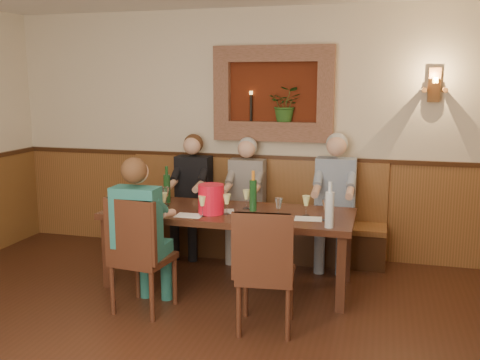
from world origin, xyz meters
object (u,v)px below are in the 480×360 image
object	(u,v)px
person_bench_right	(334,212)
wine_bottle_green_a	(253,194)
water_bottle	(330,209)
chair_near_right	(266,295)
person_chair_front	(142,248)
chair_near_left	(143,277)
dining_table	(229,218)
spittoon_bucket	(211,199)
wine_bottle_green_b	(167,188)
person_bench_mid	(245,209)
person_bench_left	(191,205)
bench	(252,228)

from	to	relation	value
person_bench_right	wine_bottle_green_a	world-z (taller)	person_bench_right
person_bench_right	water_bottle	distance (m)	1.23
chair_near_right	person_chair_front	world-z (taller)	person_chair_front
chair_near_left	person_bench_right	bearing A→B (deg)	54.23
chair_near_left	wine_bottle_green_a	bearing A→B (deg)	54.11
dining_table	person_chair_front	xyz separation A→B (m)	(-0.56, -0.78, -0.11)
chair_near_left	chair_near_right	world-z (taller)	chair_near_left
person_chair_front	chair_near_right	bearing A→B (deg)	-4.51
dining_table	spittoon_bucket	bearing A→B (deg)	-133.86
chair_near_left	water_bottle	bearing A→B (deg)	22.37
person_bench_right	wine_bottle_green_b	bearing A→B (deg)	-158.45
person_bench_mid	person_bench_right	bearing A→B (deg)	-0.14
dining_table	wine_bottle_green_b	world-z (taller)	wine_bottle_green_b
dining_table	chair_near_left	size ratio (longest dim) A/B	2.32
person_bench_right	person_bench_left	bearing A→B (deg)	179.94
person_bench_left	person_bench_right	world-z (taller)	person_bench_right
person_chair_front	water_bottle	distance (m)	1.65
person_bench_mid	wine_bottle_green_b	size ratio (longest dim) A/B	3.60
wine_bottle_green_b	water_bottle	distance (m)	1.80
chair_near_left	wine_bottle_green_b	size ratio (longest dim) A/B	2.71
wine_bottle_green_b	water_bottle	world-z (taller)	water_bottle
person_bench_left	person_bench_mid	bearing A→B (deg)	0.06
person_chair_front	dining_table	bearing A→B (deg)	54.51
chair_near_left	person_bench_left	size ratio (longest dim) A/B	0.74
dining_table	spittoon_bucket	size ratio (longest dim) A/B	8.60
dining_table	bench	distance (m)	1.01
wine_bottle_green_a	dining_table	bearing A→B (deg)	-164.46
person_bench_mid	spittoon_bucket	size ratio (longest dim) A/B	4.92
bench	spittoon_bucket	distance (m)	1.23
bench	spittoon_bucket	size ratio (longest dim) A/B	10.75
bench	person_bench_mid	distance (m)	0.26
spittoon_bucket	wine_bottle_green_b	world-z (taller)	wine_bottle_green_b
bench	wine_bottle_green_a	world-z (taller)	wine_bottle_green_a
spittoon_bucket	water_bottle	world-z (taller)	water_bottle
chair_near_right	water_bottle	xyz separation A→B (m)	(0.44, 0.51, 0.62)
chair_near_left	person_bench_left	bearing A→B (deg)	101.85
person_bench_mid	wine_bottle_green_b	xyz separation A→B (m)	(-0.67, -0.66, 0.34)
wine_bottle_green_b	person_bench_right	bearing A→B (deg)	21.55
dining_table	wine_bottle_green_b	xyz separation A→B (m)	(-0.72, 0.18, 0.23)
wine_bottle_green_a	water_bottle	xyz separation A→B (m)	(0.77, -0.42, 0.00)
chair_near_left	person_bench_right	size ratio (longest dim) A/B	0.72
bench	spittoon_bucket	bearing A→B (deg)	-97.01
bench	water_bottle	size ratio (longest dim) A/B	7.51
person_bench_right	chair_near_right	bearing A→B (deg)	-102.55
bench	chair_near_left	bearing A→B (deg)	-107.93
bench	chair_near_left	world-z (taller)	bench
dining_table	wine_bottle_green_a	world-z (taller)	wine_bottle_green_a
dining_table	person_bench_right	xyz separation A→B (m)	(0.94, 0.84, -0.08)
bench	wine_bottle_green_b	distance (m)	1.20
person_bench_mid	wine_bottle_green_a	xyz separation A→B (m)	(0.28, -0.78, 0.35)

